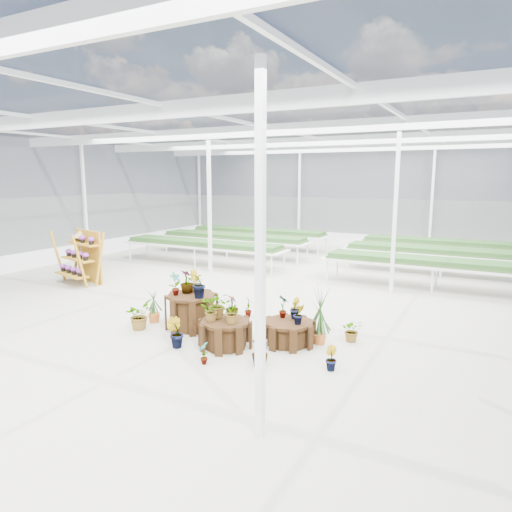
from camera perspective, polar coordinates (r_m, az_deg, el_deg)
The scene contains 10 objects.
ground_plane at distance 10.71m, azimuth -4.03°, elevation -7.46°, with size 24.00×24.00×0.00m, color gray.
greenhouse_shell at distance 10.27m, azimuth -4.18°, elevation 4.62°, with size 18.00×24.00×4.50m, color white, non-canonical shape.
steel_frame at distance 10.27m, azimuth -4.18°, elevation 4.62°, with size 18.00×24.00×4.50m, color silver, non-canonical shape.
nursery_benches at distance 17.00m, azimuth 8.80°, elevation 0.39°, with size 16.00×7.00×0.84m, color silver, non-canonical shape.
plinth_tall at distance 9.84m, azimuth -8.05°, elevation -6.86°, with size 1.08×1.08×0.74m, color black.
plinth_mid at distance 8.76m, azimuth -3.88°, elevation -9.66°, with size 0.98×0.98×0.52m, color black.
plinth_low at distance 8.92m, azimuth 4.08°, elevation -9.53°, with size 1.01×1.01×0.45m, color black.
shelf_rack at distance 14.69m, azimuth -21.30°, elevation -0.17°, with size 1.51×0.80×1.59m, color #9C6C16, non-canonical shape.
bird_table at distance 15.21m, azimuth -20.89°, elevation 0.17°, with size 0.38×0.38×1.59m, color #A28552, non-canonical shape.
nursery_plants at distance 9.38m, azimuth -4.15°, elevation -6.63°, with size 4.77×3.01×1.33m.
Camera 1 is at (5.40, -8.68, 3.18)m, focal length 32.00 mm.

